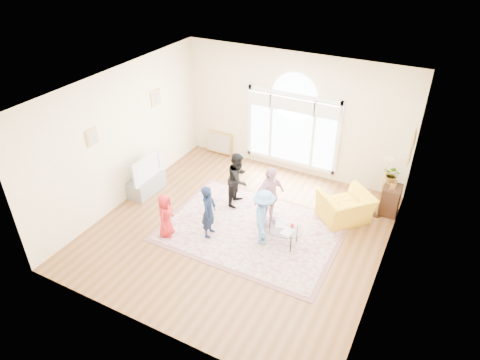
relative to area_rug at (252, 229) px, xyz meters
The scene contains 18 objects.
ground 0.29m from the area_rug, 151.40° to the right, with size 6.00×6.00×0.00m, color brown.
room_shell 3.12m from the area_rug, 95.12° to the left, with size 6.00×6.00×6.00m.
area_rug is the anchor object (origin of this frame).
rug_border 0.00m from the area_rug, ahead, with size 3.80×2.80×0.01m, color #7E504F.
tv_console 3.01m from the area_rug, behind, with size 0.45×1.00×0.42m, color gray.
television 3.08m from the area_rug, behind, with size 0.17×1.08×0.62m.
coffee_table 0.82m from the area_rug, ahead, with size 0.98×0.63×0.54m.
armchair 2.17m from the area_rug, 37.69° to the left, with size 1.06×0.93×0.69m, color yellow.
side_cabinet 3.29m from the area_rug, 39.30° to the left, with size 0.40×0.50×0.70m, color black.
floor_lamp 3.22m from the area_rug, 37.95° to the left, with size 0.25×0.25×1.51m.
plant_pedestal 3.32m from the area_rug, 42.14° to the left, with size 0.20×0.20×0.70m, color white.
potted_plant 3.43m from the area_rug, 42.14° to the left, with size 0.39×0.34×0.44m, color #33722D.
leaning_picture 3.66m from the area_rug, 131.00° to the left, with size 0.80×0.05×0.62m, color tan.
child_red 1.91m from the area_rug, 147.24° to the right, with size 0.49×0.32×1.00m, color red.
child_navy 1.12m from the area_rug, 141.85° to the right, with size 0.44×0.29×1.21m, color #111D36.
child_black 1.27m from the area_rug, 133.74° to the left, with size 0.64×0.50×1.33m, color black.
child_pink 0.85m from the area_rug, 57.24° to the left, with size 0.85×0.35×1.44m, color #D398AB.
child_blue 0.79m from the area_rug, 33.14° to the right, with size 0.81×0.47×1.26m, color #6097D3.
Camera 1 is at (3.46, -6.57, 5.94)m, focal length 32.00 mm.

